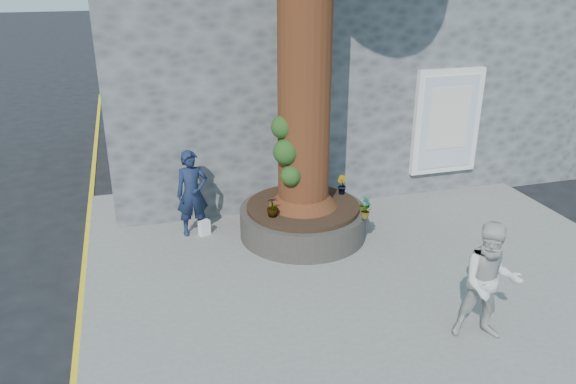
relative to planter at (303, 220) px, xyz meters
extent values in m
plane|color=black|center=(-0.80, -2.00, -0.41)|extent=(120.00, 120.00, 0.00)
cube|color=slate|center=(0.70, -1.00, -0.35)|extent=(9.00, 8.00, 0.12)
cube|color=yellow|center=(-3.85, -1.00, -0.41)|extent=(0.10, 30.00, 0.01)
cube|color=#484A4D|center=(1.70, 5.20, 2.59)|extent=(10.00, 8.00, 6.00)
cube|color=white|center=(3.50, 1.14, 1.29)|extent=(1.50, 0.12, 2.20)
cube|color=silver|center=(3.50, 1.08, 1.29)|extent=(1.25, 0.04, 1.95)
cube|color=silver|center=(3.50, 1.06, 1.39)|extent=(0.90, 0.02, 1.30)
cube|color=#484A4D|center=(9.70, 5.20, 2.59)|extent=(6.00, 8.00, 6.00)
cylinder|color=black|center=(0.00, 0.00, -0.03)|extent=(2.30, 2.30, 0.52)
cylinder|color=black|center=(0.00, 0.00, 0.27)|extent=(2.04, 2.04, 0.08)
cone|color=#4C2713|center=(0.00, 0.00, 0.66)|extent=(1.24, 1.24, 0.70)
sphere|color=#1A4015|center=(-0.38, -0.20, 1.41)|extent=(0.44, 0.44, 0.44)
sphere|color=#1A4015|center=(-0.32, -0.30, 1.01)|extent=(0.36, 0.36, 0.36)
sphere|color=#1A4015|center=(-0.40, -0.08, 1.81)|extent=(0.40, 0.40, 0.40)
imported|color=#151F3B|center=(-1.91, 0.60, 0.51)|extent=(0.61, 0.43, 1.60)
imported|color=beige|center=(1.39, -3.58, 0.54)|extent=(0.97, 0.87, 1.66)
cube|color=white|center=(-1.74, 0.49, -0.15)|extent=(0.23, 0.19, 0.28)
imported|color=gray|center=(0.85, -0.85, 0.51)|extent=(0.25, 0.24, 0.40)
imported|color=gray|center=(0.85, 0.29, 0.48)|extent=(0.22, 0.22, 0.35)
imported|color=gray|center=(-0.66, -0.34, 0.49)|extent=(0.21, 0.21, 0.36)
imported|color=gray|center=(0.85, -0.85, 0.45)|extent=(0.26, 0.28, 0.28)
camera|label=1|loc=(-2.86, -8.86, 4.36)|focal=35.00mm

